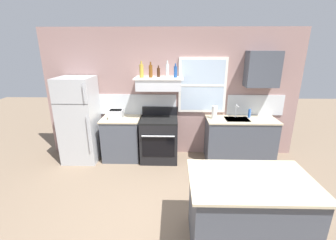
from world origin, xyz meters
name	(u,v)px	position (x,y,z in m)	size (l,w,h in m)	color
ground_plane	(170,221)	(0.00, 0.00, 0.00)	(16.00, 16.00, 0.00)	#7A6651
back_wall	(173,94)	(0.03, 2.23, 1.35)	(5.40, 0.11, 2.70)	gray
refrigerator	(79,120)	(-1.90, 1.84, 0.88)	(0.70, 0.72, 1.76)	#B7BABC
counter_left_of_stove	(122,138)	(-1.05, 1.90, 0.46)	(0.79, 0.63, 0.91)	#474C56
toaster	(116,114)	(-1.13, 1.84, 1.01)	(0.30, 0.20, 0.19)	silver
stove_range	(159,139)	(-0.25, 1.86, 0.46)	(0.76, 0.69, 1.09)	black
range_hood_shelf	(159,83)	(-0.25, 1.96, 1.62)	(0.96, 0.52, 0.24)	silver
bottle_champagne_gold_foil	(142,71)	(-0.58, 1.90, 1.88)	(0.08, 0.08, 0.32)	#B29333
bottle_amber_wine	(151,71)	(-0.41, 1.93, 1.87)	(0.07, 0.07, 0.30)	brown
bottle_brown_stout	(158,72)	(-0.26, 2.01, 1.84)	(0.06, 0.06, 0.22)	#381E0F
bottle_clear_tall	(167,70)	(-0.08, 1.96, 1.88)	(0.06, 0.06, 0.33)	silver
bottle_blue_liqueur	(175,72)	(0.08, 1.93, 1.86)	(0.07, 0.07, 0.27)	#1E478C
counter_right_with_sink	(240,139)	(1.45, 1.90, 0.46)	(1.43, 0.63, 0.91)	#474C56
sink_faucet	(236,109)	(1.35, 2.00, 1.08)	(0.03, 0.17, 0.28)	silver
paper_towel_roll	(214,112)	(0.88, 1.90, 1.04)	(0.11, 0.11, 0.27)	white
dish_soap_bottle	(249,113)	(1.63, 2.00, 1.00)	(0.06, 0.06, 0.18)	blue
kitchen_island	(247,212)	(0.93, -0.34, 0.46)	(1.40, 0.90, 0.91)	#474C56
upper_cabinet_right	(262,69)	(1.80, 2.04, 1.90)	(0.64, 0.32, 0.70)	#474C56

